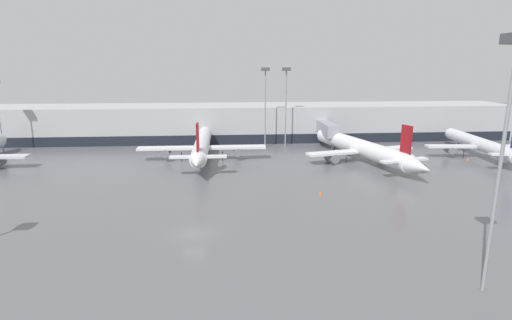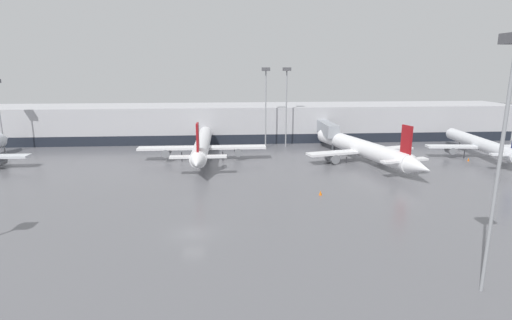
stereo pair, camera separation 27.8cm
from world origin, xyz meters
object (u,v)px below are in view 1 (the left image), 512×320
apron_light_mast_0 (286,85)px  apron_light_mast_5 (265,85)px  parked_jet_2 (361,148)px  apron_light_mast_6 (510,98)px  traffic_cone_0 (468,159)px  traffic_cone_2 (321,193)px  parked_jet_0 (202,145)px  parked_jet_3 (481,144)px  traffic_cone_1 (381,156)px

apron_light_mast_0 → apron_light_mast_5: bearing=-163.1°
parked_jet_2 → apron_light_mast_0: (-13.13, 16.45, 12.04)m
parked_jet_2 → apron_light_mast_6: (-5.58, -48.49, 13.87)m
parked_jet_2 → apron_light_mast_0: 24.25m
traffic_cone_0 → traffic_cone_2: bearing=-151.0°
apron_light_mast_5 → traffic_cone_0: bearing=-22.4°
apron_light_mast_0 → apron_light_mast_6: apron_light_mast_6 is taller
apron_light_mast_0 → apron_light_mast_6: size_ratio=0.87×
parked_jet_0 → apron_light_mast_5: bearing=-50.3°
traffic_cone_2 → parked_jet_3: bearing=29.4°
apron_light_mast_0 → parked_jet_3: bearing=-21.6°
parked_jet_0 → parked_jet_2: 32.61m
traffic_cone_0 → apron_light_mast_6: apron_light_mast_6 is taller
traffic_cone_0 → apron_light_mast_5: 45.97m
parked_jet_2 → parked_jet_3: bearing=-102.4°
traffic_cone_0 → traffic_cone_1: bearing=165.4°
traffic_cone_1 → apron_light_mast_0: (-18.65, 13.83, 14.37)m
parked_jet_0 → parked_jet_3: 58.76m
parked_jet_2 → traffic_cone_2: (-13.42, -21.48, -2.34)m
traffic_cone_1 → apron_light_mast_5: (-23.73, 12.29, 14.37)m
parked_jet_3 → traffic_cone_1: 20.96m
parked_jet_2 → parked_jet_3: parked_jet_3 is taller
parked_jet_0 → apron_light_mast_0: (19.34, 13.40, 11.56)m
traffic_cone_0 → apron_light_mast_0: bearing=152.7°
parked_jet_0 → apron_light_mast_0: size_ratio=1.96×
traffic_cone_0 → apron_light_mast_6: bearing=-120.7°
traffic_cone_2 → apron_light_mast_6: size_ratio=0.03×
apron_light_mast_5 → parked_jet_2: bearing=-39.3°
parked_jet_0 → traffic_cone_2: 31.18m
traffic_cone_0 → apron_light_mast_5: (-40.36, 16.63, 14.42)m
apron_light_mast_6 → parked_jet_0: bearing=117.5°
parked_jet_2 → traffic_cone_0: bearing=-108.7°
traffic_cone_0 → traffic_cone_2: (-35.57, -19.75, 0.04)m
traffic_cone_0 → traffic_cone_1: size_ratio=0.86×
parked_jet_3 → traffic_cone_2: bearing=124.7°
parked_jet_3 → traffic_cone_0: (-4.10, -2.57, -2.60)m
apron_light_mast_0 → traffic_cone_1: bearing=-36.6°
traffic_cone_0 → apron_light_mast_6: 56.75m
traffic_cone_1 → parked_jet_3: bearing=-4.9°
parked_jet_3 → traffic_cone_1: bearing=90.5°
parked_jet_2 → apron_light_mast_6: apron_light_mast_6 is taller
parked_jet_0 → apron_light_mast_0: apron_light_mast_0 is taller
traffic_cone_0 → traffic_cone_1: (-16.63, 4.35, 0.05)m
apron_light_mast_5 → apron_light_mast_6: (12.63, -63.40, 1.83)m
traffic_cone_2 → parked_jet_0: bearing=127.8°
parked_jet_3 → apron_light_mast_6: size_ratio=1.55×
traffic_cone_2 → apron_light_mast_0: size_ratio=0.04×
parked_jet_0 → apron_light_mast_5: size_ratio=1.96×
apron_light_mast_6 → traffic_cone_2: bearing=106.2°
parked_jet_0 → traffic_cone_1: (37.99, -0.43, -2.81)m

